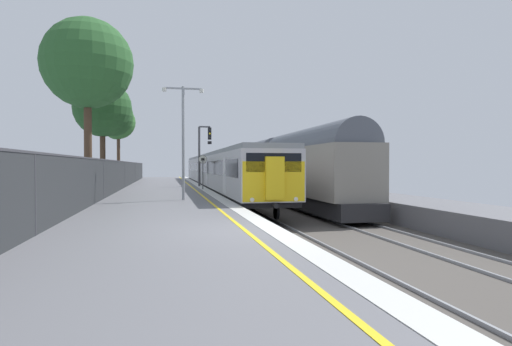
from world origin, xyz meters
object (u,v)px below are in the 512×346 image
at_px(platform_lamp_mid, 183,133).
at_px(background_tree_left, 90,66).
at_px(background_tree_right, 105,111).
at_px(speed_limit_sign, 203,167).
at_px(commuter_train_at_platform, 217,170).
at_px(freight_train_adjacent_track, 258,166).
at_px(signal_gantry, 203,149).
at_px(background_tree_centre, 118,124).

bearing_deg(platform_lamp_mid, background_tree_left, 165.62).
height_order(platform_lamp_mid, background_tree_right, background_tree_right).
bearing_deg(background_tree_left, background_tree_right, 89.87).
bearing_deg(speed_limit_sign, platform_lamp_mid, -100.56).
height_order(commuter_train_at_platform, background_tree_right, background_tree_right).
height_order(commuter_train_at_platform, freight_train_adjacent_track, freight_train_adjacent_track).
distance_m(freight_train_adjacent_track, platform_lamp_mid, 19.58).
relative_size(signal_gantry, speed_limit_sign, 2.03).
distance_m(commuter_train_at_platform, freight_train_adjacent_track, 4.21).
height_order(background_tree_left, background_tree_right, background_tree_left).
relative_size(freight_train_adjacent_track, speed_limit_sign, 18.27).
bearing_deg(speed_limit_sign, background_tree_left, -127.08).
distance_m(platform_lamp_mid, background_tree_left, 5.72).
bearing_deg(platform_lamp_mid, signal_gantry, 81.35).
distance_m(commuter_train_at_platform, background_tree_right, 13.56).
xyz_separation_m(speed_limit_sign, platform_lamp_mid, (-1.76, -9.45, 1.73)).
height_order(commuter_train_at_platform, platform_lamp_mid, platform_lamp_mid).
bearing_deg(background_tree_right, signal_gantry, 48.44).
distance_m(signal_gantry, platform_lamp_mid, 14.19).
bearing_deg(commuter_train_at_platform, speed_limit_sign, -104.20).
xyz_separation_m(speed_limit_sign, background_tree_left, (-6.27, -8.29, 5.05)).
distance_m(freight_train_adjacent_track, background_tree_centre, 13.06).
xyz_separation_m(background_tree_left, background_tree_right, (0.01, 5.40, -1.53)).
xyz_separation_m(platform_lamp_mid, background_tree_right, (-4.49, 6.56, 1.79)).
bearing_deg(speed_limit_sign, signal_gantry, 85.33).
height_order(platform_lamp_mid, background_tree_centre, background_tree_centre).
distance_m(speed_limit_sign, background_tree_left, 11.56).
bearing_deg(platform_lamp_mid, background_tree_right, 124.43).
distance_m(commuter_train_at_platform, speed_limit_sign, 7.53).
distance_m(background_tree_left, background_tree_right, 5.61).
bearing_deg(signal_gantry, background_tree_left, -117.28).
relative_size(signal_gantry, background_tree_centre, 0.71).
distance_m(background_tree_left, background_tree_centre, 16.78).
bearing_deg(background_tree_right, background_tree_left, -90.13).
relative_size(commuter_train_at_platform, freight_train_adjacent_track, 0.94).
relative_size(platform_lamp_mid, background_tree_left, 0.62).
bearing_deg(freight_train_adjacent_track, signal_gantry, -144.29).
bearing_deg(signal_gantry, freight_train_adjacent_track, 35.71).
xyz_separation_m(freight_train_adjacent_track, background_tree_centre, (-12.53, -0.08, 3.69)).
bearing_deg(platform_lamp_mid, commuter_train_at_platform, 77.84).
bearing_deg(freight_train_adjacent_track, speed_limit_sign, -124.47).
distance_m(signal_gantry, background_tree_left, 14.91).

